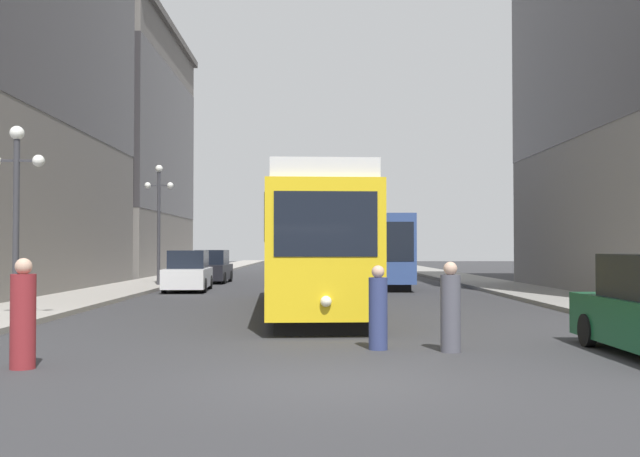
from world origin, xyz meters
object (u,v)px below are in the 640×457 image
at_px(parked_car_left_near, 188,272).
at_px(lamp_post_left_near, 16,190).
at_px(streetcar, 311,242).
at_px(lamp_post_left_far, 159,206).
at_px(transit_bus, 380,248).
at_px(pedestrian_crossing_far, 451,310).
at_px(pedestrian_on_sidewalk, 23,317).
at_px(parked_car_left_mid, 212,268).
at_px(pedestrian_crossing_near, 378,310).

xyz_separation_m(parked_car_left_near, lamp_post_left_near, (-1.90, -14.92, 2.55)).
height_order(streetcar, lamp_post_left_far, lamp_post_left_far).
relative_size(transit_bus, lamp_post_left_near, 2.55).
relative_size(pedestrian_crossing_far, pedestrian_on_sidewalk, 0.95).
xyz_separation_m(transit_bus, lamp_post_left_near, (-10.94, -19.48, 1.45)).
xyz_separation_m(streetcar, lamp_post_left_near, (-7.44, -4.03, 1.29)).
bearing_deg(parked_car_left_near, pedestrian_on_sidewalk, -90.56).
height_order(parked_car_left_near, parked_car_left_mid, same).
bearing_deg(pedestrian_on_sidewalk, pedestrian_crossing_near, -164.38).
bearing_deg(pedestrian_on_sidewalk, parked_car_left_near, -92.53).
xyz_separation_m(parked_car_left_mid, lamp_post_left_near, (-1.90, -22.87, 2.55)).
bearing_deg(streetcar, parked_car_left_near, 114.18).
distance_m(streetcar, pedestrian_crossing_far, 9.59).
bearing_deg(parked_car_left_mid, lamp_post_left_near, -93.98).
distance_m(parked_car_left_mid, lamp_post_left_near, 23.09).
bearing_deg(parked_car_left_mid, transit_bus, -19.80).
distance_m(pedestrian_crossing_far, pedestrian_on_sidewalk, 7.44).
bearing_deg(transit_bus, lamp_post_left_near, -117.09).
height_order(parked_car_left_near, lamp_post_left_near, lamp_post_left_near).
distance_m(transit_bus, lamp_post_left_far, 11.27).
xyz_separation_m(pedestrian_crossing_far, pedestrian_on_sidewalk, (-7.19, -1.89, 0.04)).
height_order(parked_car_left_mid, pedestrian_crossing_far, parked_car_left_mid).
distance_m(pedestrian_crossing_near, lamp_post_left_far, 24.29).
height_order(transit_bus, lamp_post_left_far, lamp_post_left_far).
bearing_deg(lamp_post_left_far, parked_car_left_near, -55.24).
bearing_deg(pedestrian_crossing_near, parked_car_left_mid, 80.17).
bearing_deg(streetcar, transit_bus, 74.46).
height_order(streetcar, pedestrian_crossing_far, streetcar).
bearing_deg(lamp_post_left_far, lamp_post_left_near, -90.00).
bearing_deg(streetcar, parked_car_left_mid, 103.60).
relative_size(parked_car_left_mid, lamp_post_left_far, 0.78).
xyz_separation_m(pedestrian_on_sidewalk, lamp_post_left_far, (-2.87, 24.65, 3.13)).
bearing_deg(parked_car_left_mid, pedestrian_crossing_near, -75.32).
xyz_separation_m(transit_bus, pedestrian_crossing_far, (-0.88, -24.58, -1.17)).
xyz_separation_m(streetcar, parked_car_left_mid, (-5.53, 18.84, -1.26)).
bearing_deg(pedestrian_crossing_far, pedestrian_on_sidewalk, -171.70).
height_order(parked_car_left_near, pedestrian_crossing_near, parked_car_left_near).
relative_size(transit_bus, lamp_post_left_far, 2.13).
bearing_deg(pedestrian_crossing_far, parked_car_left_near, 105.77).
relative_size(parked_car_left_mid, pedestrian_crossing_far, 2.71).
distance_m(parked_car_left_near, parked_car_left_mid, 7.95).
bearing_deg(pedestrian_on_sidewalk, streetcar, -117.57).
relative_size(streetcar, pedestrian_crossing_near, 9.07).
bearing_deg(pedestrian_crossing_far, pedestrian_crossing_near, 159.53).
bearing_deg(parked_car_left_mid, pedestrian_on_sidewalk, -87.37).
height_order(pedestrian_crossing_far, lamp_post_left_near, lamp_post_left_near).
xyz_separation_m(pedestrian_crossing_near, pedestrian_on_sidewalk, (-5.87, -2.22, 0.08)).
bearing_deg(pedestrian_on_sidewalk, parked_car_left_mid, -93.21).
relative_size(streetcar, parked_car_left_near, 2.85).
xyz_separation_m(transit_bus, parked_car_left_mid, (-9.04, 3.39, -1.10)).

